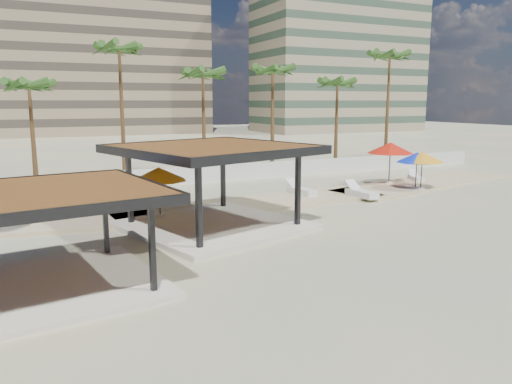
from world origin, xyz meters
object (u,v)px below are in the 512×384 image
(umbrella_c, at_px, (390,148))
(lounger_b, at_px, (301,190))
(pavilion_central, at_px, (213,179))
(lounger_c, at_px, (361,193))
(pavilion_west, at_px, (53,229))
(lounger_d, at_px, (416,178))

(umbrella_c, relative_size, lounger_b, 1.40)
(pavilion_central, xyz_separation_m, lounger_c, (10.41, 2.62, -1.91))
(pavilion_west, distance_m, umbrella_c, 25.03)
(pavilion_central, xyz_separation_m, pavilion_west, (-7.12, -5.08, -0.39))
(pavilion_west, distance_m, lounger_b, 17.88)
(pavilion_central, distance_m, pavilion_west, 8.76)
(pavilion_central, distance_m, umbrella_c, 16.45)
(lounger_b, bearing_deg, pavilion_central, 111.93)
(pavilion_central, xyz_separation_m, lounger_d, (17.85, 6.01, -1.95))
(pavilion_west, xyz_separation_m, lounger_c, (17.53, 7.70, -1.52))
(umbrella_c, xyz_separation_m, lounger_c, (-4.92, -3.35, -2.22))
(lounger_b, xyz_separation_m, lounger_d, (10.24, 1.07, -0.03))
(pavilion_west, bearing_deg, lounger_d, 15.75)
(pavilion_west, xyz_separation_m, lounger_b, (14.73, 10.01, -1.52))
(pavilion_west, relative_size, lounger_d, 3.58)
(umbrella_c, xyz_separation_m, lounger_d, (2.52, 0.04, -2.26))
(pavilion_west, xyz_separation_m, umbrella_c, (22.45, 11.05, 0.70))
(pavilion_central, distance_m, lounger_d, 18.93)
(umbrella_c, xyz_separation_m, lounger_b, (-7.72, -1.03, -2.22))
(lounger_b, height_order, lounger_c, lounger_c)
(lounger_c, bearing_deg, lounger_d, -69.85)
(lounger_d, bearing_deg, pavilion_central, 130.84)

